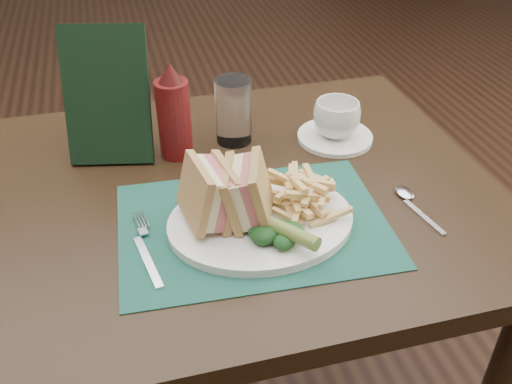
{
  "coord_description": "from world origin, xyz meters",
  "views": [
    {
      "loc": [
        -0.18,
        -1.31,
        1.33
      ],
      "look_at": [
        0.01,
        -0.59,
        0.8
      ],
      "focal_mm": 40.0,
      "sensor_mm": 36.0,
      "label": 1
    }
  ],
  "objects_px": {
    "table_main": "(243,329)",
    "plate": "(261,222)",
    "placemat": "(253,225)",
    "sandwich_half_a": "(195,196)",
    "sandwich_half_b": "(234,191)",
    "ketchup_bottle": "(174,111)",
    "check_presenter": "(107,96)",
    "coffee_cup": "(337,119)",
    "saucer": "(335,137)",
    "drinking_glass": "(234,111)"
  },
  "relations": [
    {
      "from": "plate",
      "to": "sandwich_half_b",
      "type": "bearing_deg",
      "value": 163.25
    },
    {
      "from": "sandwich_half_b",
      "to": "table_main",
      "type": "bearing_deg",
      "value": 91.11
    },
    {
      "from": "saucer",
      "to": "coffee_cup",
      "type": "distance_m",
      "value": 0.04
    },
    {
      "from": "sandwich_half_a",
      "to": "drinking_glass",
      "type": "xyz_separation_m",
      "value": [
        0.12,
        0.27,
        -0.0
      ]
    },
    {
      "from": "sandwich_half_b",
      "to": "sandwich_half_a",
      "type": "bearing_deg",
      "value": -162.93
    },
    {
      "from": "placemat",
      "to": "sandwich_half_a",
      "type": "distance_m",
      "value": 0.11
    },
    {
      "from": "saucer",
      "to": "check_presenter",
      "type": "relative_size",
      "value": 0.6
    },
    {
      "from": "placemat",
      "to": "ketchup_bottle",
      "type": "distance_m",
      "value": 0.28
    },
    {
      "from": "table_main",
      "to": "ketchup_bottle",
      "type": "height_order",
      "value": "ketchup_bottle"
    },
    {
      "from": "sandwich_half_a",
      "to": "sandwich_half_b",
      "type": "relative_size",
      "value": 1.01
    },
    {
      "from": "plate",
      "to": "ketchup_bottle",
      "type": "relative_size",
      "value": 1.61
    },
    {
      "from": "coffee_cup",
      "to": "check_presenter",
      "type": "height_order",
      "value": "check_presenter"
    },
    {
      "from": "ketchup_bottle",
      "to": "check_presenter",
      "type": "distance_m",
      "value": 0.12
    },
    {
      "from": "plate",
      "to": "ketchup_bottle",
      "type": "distance_m",
      "value": 0.29
    },
    {
      "from": "plate",
      "to": "drinking_glass",
      "type": "bearing_deg",
      "value": 85.49
    },
    {
      "from": "sandwich_half_a",
      "to": "coffee_cup",
      "type": "bearing_deg",
      "value": 25.96
    },
    {
      "from": "table_main",
      "to": "plate",
      "type": "relative_size",
      "value": 3.0
    },
    {
      "from": "drinking_glass",
      "to": "check_presenter",
      "type": "bearing_deg",
      "value": 177.78
    },
    {
      "from": "ketchup_bottle",
      "to": "sandwich_half_a",
      "type": "bearing_deg",
      "value": -90.78
    },
    {
      "from": "sandwich_half_b",
      "to": "plate",
      "type": "bearing_deg",
      "value": 1.68
    },
    {
      "from": "table_main",
      "to": "placemat",
      "type": "height_order",
      "value": "placemat"
    },
    {
      "from": "sandwich_half_a",
      "to": "sandwich_half_b",
      "type": "distance_m",
      "value": 0.06
    },
    {
      "from": "ketchup_bottle",
      "to": "plate",
      "type": "bearing_deg",
      "value": -69.21
    },
    {
      "from": "check_presenter",
      "to": "saucer",
      "type": "bearing_deg",
      "value": 4.61
    },
    {
      "from": "coffee_cup",
      "to": "table_main",
      "type": "bearing_deg",
      "value": -153.54
    },
    {
      "from": "table_main",
      "to": "sandwich_half_b",
      "type": "height_order",
      "value": "sandwich_half_b"
    },
    {
      "from": "table_main",
      "to": "sandwich_half_b",
      "type": "xyz_separation_m",
      "value": [
        -0.03,
        -0.11,
        0.44
      ]
    },
    {
      "from": "table_main",
      "to": "coffee_cup",
      "type": "xyz_separation_m",
      "value": [
        0.22,
        0.11,
        0.42
      ]
    },
    {
      "from": "plate",
      "to": "sandwich_half_a",
      "type": "xyz_separation_m",
      "value": [
        -0.1,
        0.01,
        0.06
      ]
    },
    {
      "from": "placemat",
      "to": "saucer",
      "type": "relative_size",
      "value": 2.86
    },
    {
      "from": "sandwich_half_a",
      "to": "ketchup_bottle",
      "type": "xyz_separation_m",
      "value": [
        0.0,
        0.24,
        0.02
      ]
    },
    {
      "from": "placemat",
      "to": "check_presenter",
      "type": "relative_size",
      "value": 1.71
    },
    {
      "from": "drinking_glass",
      "to": "coffee_cup",
      "type": "bearing_deg",
      "value": -13.8
    },
    {
      "from": "table_main",
      "to": "placemat",
      "type": "xyz_separation_m",
      "value": [
        -0.0,
        -0.11,
        0.38
      ]
    },
    {
      "from": "sandwich_half_a",
      "to": "placemat",
      "type": "bearing_deg",
      "value": -12.91
    },
    {
      "from": "saucer",
      "to": "sandwich_half_b",
      "type": "bearing_deg",
      "value": -139.45
    },
    {
      "from": "sandwich_half_a",
      "to": "saucer",
      "type": "height_order",
      "value": "sandwich_half_a"
    },
    {
      "from": "coffee_cup",
      "to": "saucer",
      "type": "bearing_deg",
      "value": 0.0
    },
    {
      "from": "table_main",
      "to": "ketchup_bottle",
      "type": "distance_m",
      "value": 0.5
    },
    {
      "from": "table_main",
      "to": "plate",
      "type": "xyz_separation_m",
      "value": [
        0.01,
        -0.12,
        0.38
      ]
    },
    {
      "from": "sandwich_half_a",
      "to": "saucer",
      "type": "bearing_deg",
      "value": 25.96
    },
    {
      "from": "plate",
      "to": "check_presenter",
      "type": "relative_size",
      "value": 1.19
    },
    {
      "from": "sandwich_half_b",
      "to": "coffee_cup",
      "type": "distance_m",
      "value": 0.34
    },
    {
      "from": "table_main",
      "to": "sandwich_half_b",
      "type": "bearing_deg",
      "value": -107.05
    },
    {
      "from": "placemat",
      "to": "sandwich_half_b",
      "type": "xyz_separation_m",
      "value": [
        -0.03,
        0.01,
        0.07
      ]
    },
    {
      "from": "placemat",
      "to": "drinking_glass",
      "type": "height_order",
      "value": "drinking_glass"
    },
    {
      "from": "coffee_cup",
      "to": "check_presenter",
      "type": "xyz_separation_m",
      "value": [
        -0.43,
        0.06,
        0.08
      ]
    },
    {
      "from": "saucer",
      "to": "check_presenter",
      "type": "distance_m",
      "value": 0.45
    },
    {
      "from": "placemat",
      "to": "ketchup_bottle",
      "type": "xyz_separation_m",
      "value": [
        -0.09,
        0.25,
        0.09
      ]
    },
    {
      "from": "placemat",
      "to": "ketchup_bottle",
      "type": "height_order",
      "value": "ketchup_bottle"
    }
  ]
}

